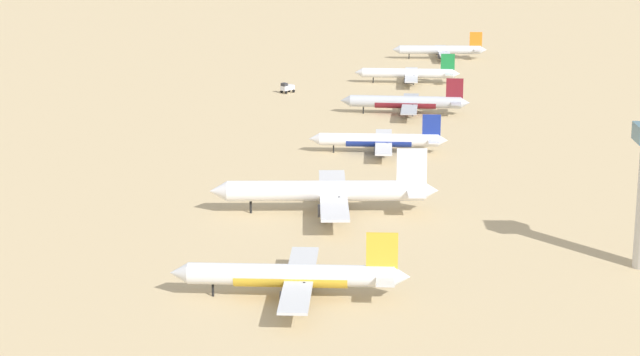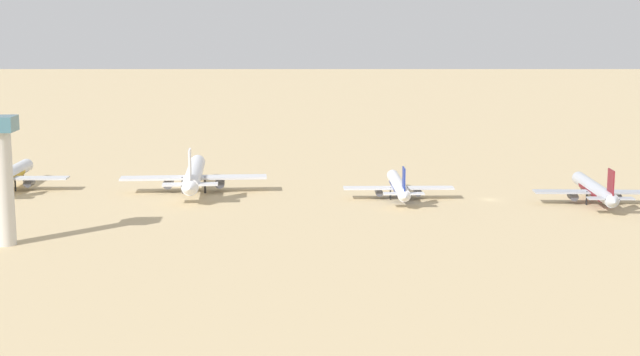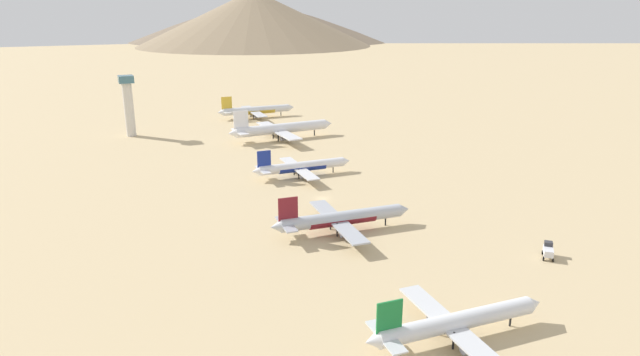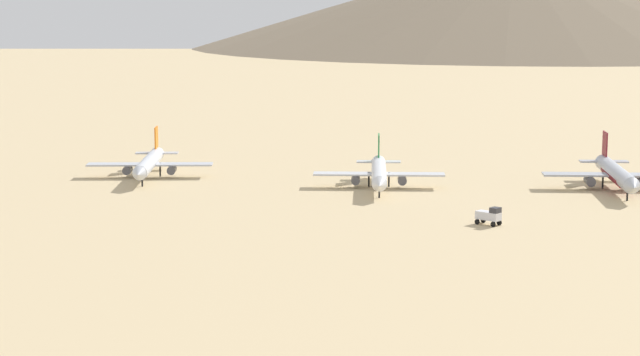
% 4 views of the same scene
% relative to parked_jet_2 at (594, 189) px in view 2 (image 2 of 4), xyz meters
% --- Properties ---
extents(ground_plane, '(1800.00, 1800.00, 0.00)m').
position_rel_parked_jet_2_xyz_m(ground_plane, '(7.25, 28.84, -4.19)').
color(ground_plane, tan).
extents(parked_jet_2, '(43.65, 35.51, 12.58)m').
position_rel_parked_jet_2_xyz_m(parked_jet_2, '(0.00, 0.00, 0.00)').
color(parked_jet_2, '#B2B7C1').
rests_on(parked_jet_2, ground).
extents(parked_jet_3, '(40.61, 32.95, 11.72)m').
position_rel_parked_jet_2_xyz_m(parked_jet_3, '(10.61, 55.79, -0.29)').
color(parked_jet_3, white).
rests_on(parked_jet_3, ground).
extents(parked_jet_4, '(55.53, 45.03, 16.03)m').
position_rel_parked_jet_2_xyz_m(parked_jet_4, '(25.08, 117.50, 1.21)').
color(parked_jet_4, white).
rests_on(parked_jet_4, ground).
extents(parked_jet_5, '(47.14, 38.24, 13.61)m').
position_rel_parked_jet_2_xyz_m(parked_jet_5, '(31.19, 176.02, 0.34)').
color(parked_jet_5, silver).
rests_on(parked_jet_5, ground).
extents(control_tower, '(7.20, 7.20, 30.68)m').
position_rel_parked_jet_2_xyz_m(control_tower, '(-41.89, 156.50, 12.89)').
color(control_tower, beige).
rests_on(control_tower, ground).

